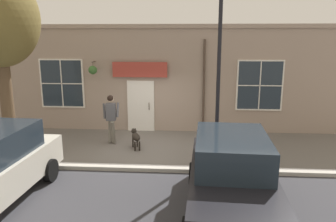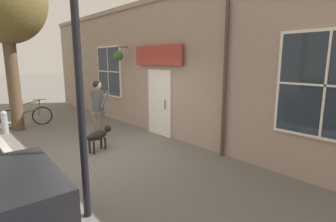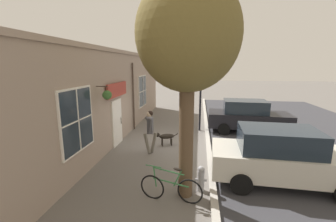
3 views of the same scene
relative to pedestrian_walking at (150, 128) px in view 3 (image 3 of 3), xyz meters
The scene contains 11 objects.
ground_plane 1.72m from the pedestrian_walking, 70.93° to the left, with size 90.00×90.00×0.00m, color #66605B.
curb_and_road 6.49m from the pedestrian_walking, 11.26° to the left, with size 10.10×28.00×0.12m.
storefront_facade 2.52m from the pedestrian_walking, 146.75° to the left, with size 0.95×18.00×4.32m.
pedestrian_walking is the anchor object (origin of this frame).
dog_on_leash 1.27m from the pedestrian_walking, 63.29° to the left, with size 1.07×0.48×0.65m.
street_tree_by_curb 4.55m from the pedestrian_walking, 60.76° to the right, with size 2.63×2.36×5.81m.
leaning_bicycle 3.54m from the pedestrian_walking, 68.59° to the right, with size 1.73×0.30×1.00m.
parked_car_nearest_curb 4.88m from the pedestrian_walking, 22.05° to the right, with size 4.37×2.08×1.75m.
parked_car_mid_block 5.96m from the pedestrian_walking, 39.37° to the left, with size 4.37×2.08×1.75m.
street_lamp 4.74m from the pedestrian_walking, 60.92° to the left, with size 0.32×0.32×5.21m.
fire_hydrant 3.42m from the pedestrian_walking, 51.65° to the right, with size 0.34×0.20×0.77m.
Camera 3 is at (1.53, -9.94, 3.61)m, focal length 24.00 mm.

